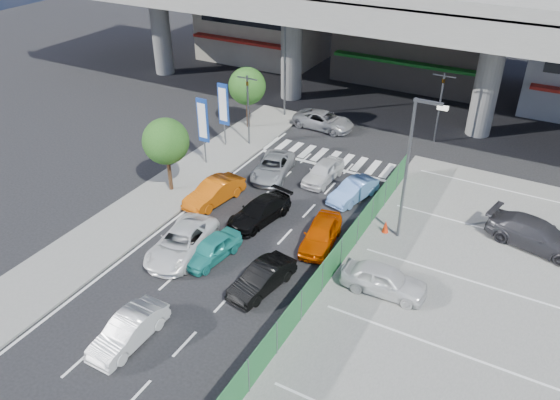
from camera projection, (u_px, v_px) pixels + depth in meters
The scene contains 27 objects.
ground at pixel (230, 257), 28.31m from camera, with size 120.00×120.00×0.00m, color black.
parking_lot at pixel (453, 303), 25.28m from camera, with size 12.00×28.00×0.06m, color slate.
sidewalk_left at pixel (172, 190), 34.14m from camera, with size 4.00×30.00×0.12m, color slate.
fence_run at pixel (333, 264), 26.41m from camera, with size 0.16×22.00×1.80m, color #216230, non-canonical shape.
expressway at pixel (388, 3), 40.21m from camera, with size 64.00×14.00×10.75m.
traffic_light_left at pixel (248, 93), 37.78m from camera, with size 1.60×1.24×5.20m.
traffic_light_right at pixel (442, 91), 38.22m from camera, with size 1.60×1.24×5.20m.
street_lamp_right at pixel (411, 160), 27.37m from camera, with size 1.65×0.22×8.00m.
street_lamp_left at pixel (287, 58), 41.89m from camera, with size 1.65×0.22×8.00m.
signboard_near at pixel (203, 122), 35.65m from camera, with size 0.80×0.14×4.70m.
signboard_far at pixel (223, 106), 38.06m from camera, with size 0.80×0.14×4.70m.
tree_near at pixel (166, 141), 32.41m from camera, with size 2.80×2.80×4.80m.
tree_far at pixel (247, 86), 40.59m from camera, with size 2.80×2.80×4.80m.
hatch_white_back_mid at pixel (129, 331), 22.96m from camera, with size 1.36×3.90×1.28m, color silver.
sedan_white_mid_left at pixel (182, 242), 28.28m from camera, with size 2.29×4.97×1.38m, color white.
taxi_teal_mid at pixel (212, 249), 27.93m from camera, with size 1.45×3.60×1.23m, color teal.
hatch_black_mid_right at pixel (262, 278), 25.89m from camera, with size 1.34×3.85×1.27m, color black.
taxi_orange_left at pixel (214, 192), 32.66m from camera, with size 1.46×4.19×1.38m, color #BC4E08.
sedan_black_mid at pixel (259, 211), 30.93m from camera, with size 1.76×4.34×1.26m, color black.
taxi_orange_right at pixel (321, 234), 28.95m from camera, with size 1.62×4.02×1.37m, color #C34100.
wagon_silver_front_left at pixel (273, 167), 35.55m from camera, with size 2.05×4.44×1.23m, color #989B9F.
sedan_white_front_mid at pixel (323, 172), 34.96m from camera, with size 1.52×3.78×1.29m, color silver.
kei_truck_front_right at pixel (353, 191), 32.96m from camera, with size 1.29×3.71×1.22m, color #6795E4.
crossing_wagon_silver at pixel (324, 120), 41.98m from camera, with size 2.18×4.72×1.31m, color #929399.
parked_sedan_white at pixel (384, 280), 25.62m from camera, with size 1.64×4.07×1.39m, color silver.
parked_sedan_dgrey at pixel (536, 234), 28.69m from camera, with size 2.07×5.09×1.48m, color #323136.
traffic_cone at pixel (385, 226), 30.01m from camera, with size 0.37×0.37×0.73m, color red.
Camera 1 is at (13.12, -18.58, 17.30)m, focal length 35.00 mm.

